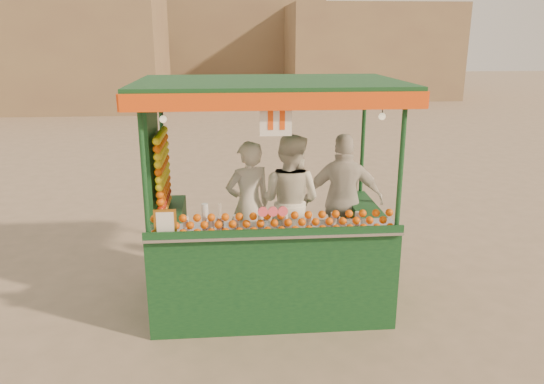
{
  "coord_description": "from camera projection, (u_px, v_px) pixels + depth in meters",
  "views": [
    {
      "loc": [
        -0.95,
        -6.03,
        3.31
      ],
      "look_at": [
        -0.44,
        0.04,
        1.49
      ],
      "focal_mm": 34.48,
      "sensor_mm": 36.0,
      "label": 1
    }
  ],
  "objects": [
    {
      "name": "building_center",
      "position": [
        210.0,
        33.0,
        34.26
      ],
      "size": [
        14.0,
        7.0,
        7.0
      ],
      "primitive_type": "cube",
      "color": "olive",
      "rests_on": "ground"
    },
    {
      "name": "vendor_right",
      "position": [
        344.0,
        200.0,
        6.92
      ],
      "size": [
        1.1,
        0.58,
        1.79
      ],
      "rotation": [
        0.0,
        0.0,
        3.0
      ],
      "color": "beige",
      "rests_on": "ground"
    },
    {
      "name": "vendor_middle",
      "position": [
        289.0,
        201.0,
        6.87
      ],
      "size": [
        1.1,
        1.03,
        1.8
      ],
      "rotation": [
        0.0,
        0.0,
        2.61
      ],
      "color": "white",
      "rests_on": "ground"
    },
    {
      "name": "juice_cart",
      "position": [
        264.0,
        238.0,
        6.47
      ],
      "size": [
        3.11,
        2.01,
        2.82
      ],
      "color": "#0E351C",
      "rests_on": "ground"
    },
    {
      "name": "ground",
      "position": [
        306.0,
        302.0,
        6.78
      ],
      "size": [
        90.0,
        90.0,
        0.0
      ],
      "primitive_type": "plane",
      "color": "#776855",
      "rests_on": "ground"
    },
    {
      "name": "vendor_left",
      "position": [
        249.0,
        206.0,
        6.81
      ],
      "size": [
        0.73,
        0.61,
        1.72
      ],
      "rotation": [
        0.0,
        0.0,
        3.51
      ],
      "color": "silver",
      "rests_on": "ground"
    },
    {
      "name": "building_left",
      "position": [
        54.0,
        43.0,
        24.3
      ],
      "size": [
        10.0,
        6.0,
        6.0
      ],
      "primitive_type": "cube",
      "color": "olive",
      "rests_on": "ground"
    },
    {
      "name": "building_right",
      "position": [
        368.0,
        51.0,
        29.54
      ],
      "size": [
        9.0,
        6.0,
        5.0
      ],
      "primitive_type": "cube",
      "color": "olive",
      "rests_on": "ground"
    }
  ]
}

